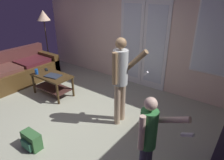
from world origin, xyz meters
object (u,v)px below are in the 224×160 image
at_px(leather_couch, 18,72).
at_px(person_child, 149,137).
at_px(person_adult, 121,75).
at_px(backpack, 31,140).
at_px(coffee_table, 52,80).
at_px(floor_lamp, 43,18).
at_px(laptop_closed, 53,76).
at_px(cup_near_edge, 36,72).
at_px(tv_remote_black, 46,69).

relative_size(leather_couch, person_child, 1.58).
xyz_separation_m(person_adult, backpack, (-0.72, -1.41, -0.82)).
height_order(coffee_table, floor_lamp, floor_lamp).
height_order(person_adult, floor_lamp, floor_lamp).
bearing_deg(person_child, laptop_closed, 163.39).
relative_size(coffee_table, person_child, 0.75).
bearing_deg(coffee_table, person_adult, 1.80).
xyz_separation_m(coffee_table, floor_lamp, (-1.62, 1.14, 1.15)).
bearing_deg(floor_lamp, cup_near_edge, -44.98).
xyz_separation_m(cup_near_edge, tv_remote_black, (-0.04, 0.30, -0.05)).
height_order(person_child, backpack, person_child).
xyz_separation_m(person_adult, floor_lamp, (-3.49, 1.08, 0.56)).
relative_size(person_child, floor_lamp, 0.73).
xyz_separation_m(leather_couch, laptop_closed, (1.40, 0.06, 0.22)).
relative_size(leather_couch, person_adult, 1.26).
relative_size(person_adult, backpack, 4.75).
bearing_deg(person_child, person_adult, 137.81).
distance_m(coffee_table, person_adult, 1.97).
bearing_deg(person_adult, tv_remote_black, 178.39).
height_order(laptop_closed, tv_remote_black, same).
distance_m(laptop_closed, tv_remote_black, 0.47).
relative_size(laptop_closed, cup_near_edge, 2.76).
relative_size(person_child, cup_near_edge, 10.30).
bearing_deg(backpack, cup_near_edge, 141.08).
bearing_deg(person_child, backpack, -164.59).
bearing_deg(leather_couch, laptop_closed, 2.54).
bearing_deg(person_adult, person_child, -42.19).
height_order(leather_couch, coffee_table, leather_couch).
relative_size(leather_couch, backpack, 5.97).
xyz_separation_m(floor_lamp, cup_near_edge, (1.31, -1.31, -0.95)).
xyz_separation_m(backpack, laptop_closed, (-1.05, 1.31, 0.38)).
xyz_separation_m(leather_couch, person_adult, (3.18, 0.16, 0.66)).
distance_m(person_child, floor_lamp, 5.00).
relative_size(floor_lamp, tv_remote_black, 10.20).
bearing_deg(person_adult, coffee_table, -178.20).
xyz_separation_m(person_child, laptop_closed, (-2.80, 0.83, -0.25)).
bearing_deg(cup_near_edge, tv_remote_black, 97.75).
height_order(person_child, floor_lamp, floor_lamp).
bearing_deg(laptop_closed, leather_couch, 171.77).
bearing_deg(tv_remote_black, leather_couch, -140.43).
height_order(person_adult, laptop_closed, person_adult).
bearing_deg(backpack, floor_lamp, 138.06).
xyz_separation_m(coffee_table, cup_near_edge, (-0.31, -0.17, 0.20)).
height_order(cup_near_edge, tv_remote_black, cup_near_edge).
bearing_deg(laptop_closed, backpack, -62.17).
relative_size(laptop_closed, tv_remote_black, 2.00).
bearing_deg(person_adult, laptop_closed, -176.99).
distance_m(leather_couch, laptop_closed, 1.42).
relative_size(person_child, tv_remote_black, 7.46).
relative_size(coffee_table, person_adult, 0.59).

